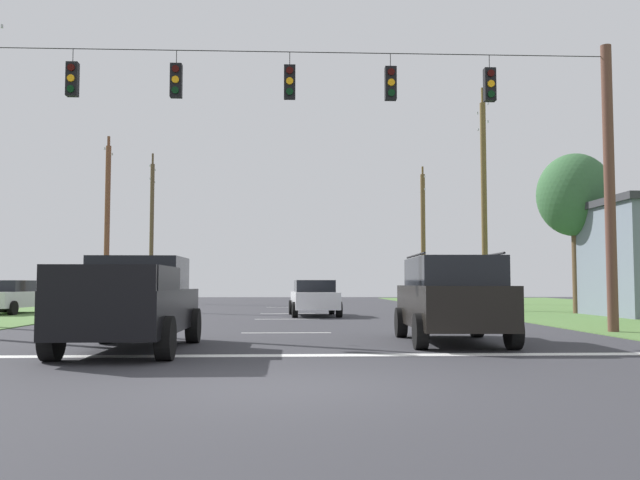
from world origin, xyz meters
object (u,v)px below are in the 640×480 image
object	(u,v)px
suv_black	(451,297)
distant_car_crossing_white	(314,297)
distant_car_oncoming	(460,295)
utility_pole_far_left	(107,224)
utility_pole_far_right	(423,235)
tree_roadside_right	(575,196)
overhead_signal_span	(281,163)
utility_pole_distant_right	(152,229)
utility_pole_mid_right	(484,200)
pickup_truck	(133,303)
distant_car_far_parked	(8,297)

from	to	relation	value
suv_black	distant_car_crossing_white	distance (m)	13.57
distant_car_oncoming	utility_pole_far_left	distance (m)	18.65
utility_pole_far_right	tree_roadside_right	xyz separation A→B (m)	(3.67, -16.99, 0.63)
overhead_signal_span	suv_black	distance (m)	6.26
utility_pole_distant_right	utility_pole_mid_right	bearing A→B (deg)	-36.14
distant_car_oncoming	utility_pole_far_left	bearing A→B (deg)	179.15
utility_pole_far_left	utility_pole_distant_right	xyz separation A→B (m)	(-0.33, 12.91, 0.82)
overhead_signal_span	tree_roadside_right	size ratio (longest dim) A/B	2.59
pickup_truck	suv_black	xyz separation A→B (m)	(7.00, 1.48, 0.09)
suv_black	distant_car_oncoming	bearing A→B (deg)	75.29
distant_car_oncoming	tree_roadside_right	bearing A→B (deg)	-48.02
utility_pole_mid_right	utility_pole_far_right	distance (m)	13.51
pickup_truck	distant_car_crossing_white	world-z (taller)	pickup_truck
distant_car_oncoming	utility_pole_mid_right	bearing A→B (deg)	-48.74
suv_black	utility_pole_distant_right	size ratio (longest dim) A/B	0.46
distant_car_far_parked	tree_roadside_right	size ratio (longest dim) A/B	0.60
utility_pole_distant_right	tree_roadside_right	distance (m)	28.97
overhead_signal_span	utility_pole_distant_right	xyz separation A→B (m)	(-9.50, 29.50, 0.49)
distant_car_crossing_white	distant_car_oncoming	world-z (taller)	same
overhead_signal_span	utility_pole_far_left	world-z (taller)	utility_pole_far_left
suv_black	utility_pole_far_right	world-z (taller)	utility_pole_far_right
pickup_truck	utility_pole_mid_right	size ratio (longest dim) A/B	0.47
distant_car_oncoming	utility_pole_distant_right	world-z (taller)	utility_pole_distant_right
suv_black	distant_car_far_parked	world-z (taller)	suv_black
utility_pole_far_left	tree_roadside_right	bearing A→B (deg)	-12.38
pickup_truck	utility_pole_far_left	size ratio (longest dim) A/B	0.60
overhead_signal_span	utility_pole_far_left	xyz separation A→B (m)	(-9.17, 16.59, -0.32)
distant_car_far_parked	suv_black	bearing A→B (deg)	-43.35
pickup_truck	utility_pole_distant_right	world-z (taller)	utility_pole_distant_right
tree_roadside_right	utility_pole_distant_right	bearing A→B (deg)	141.97
distant_car_oncoming	utility_pole_far_right	world-z (taller)	utility_pole_far_right
distant_car_crossing_white	distant_car_oncoming	distance (m)	9.91
suv_black	utility_pole_far_left	distance (m)	23.91
distant_car_crossing_white	suv_black	bearing A→B (deg)	-78.39
distant_car_crossing_white	distant_car_oncoming	size ratio (longest dim) A/B	0.99
overhead_signal_span	utility_pole_mid_right	world-z (taller)	utility_pole_mid_right
tree_roadside_right	utility_pole_far_right	bearing A→B (deg)	102.18
overhead_signal_span	pickup_truck	distance (m)	6.61
pickup_truck	utility_pole_far_left	bearing A→B (deg)	106.35
overhead_signal_span	utility_pole_far_left	size ratio (longest dim) A/B	2.11
suv_black	utility_pole_distant_right	xyz separation A→B (m)	(-13.53, 32.56, 4.17)
overhead_signal_span	tree_roadside_right	bearing A→B (deg)	41.19
distant_car_far_parked	utility_pole_mid_right	world-z (taller)	utility_pole_mid_right
pickup_truck	distant_car_oncoming	xyz separation A→B (m)	(12.09, 20.86, -0.18)
distant_car_crossing_white	distant_car_far_parked	distance (m)	13.89
suv_black	utility_pole_mid_right	xyz separation A→B (m)	(6.09, 18.23, 4.57)
pickup_truck	tree_roadside_right	distance (m)	23.39
overhead_signal_span	pickup_truck	world-z (taller)	overhead_signal_span
pickup_truck	distant_car_oncoming	distance (m)	24.11
distant_car_crossing_white	utility_pole_mid_right	world-z (taller)	utility_pole_mid_right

